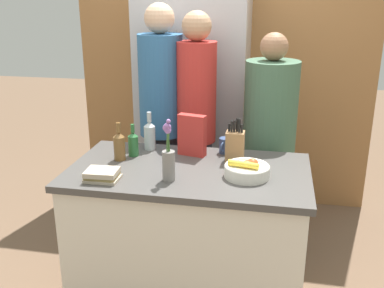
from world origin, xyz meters
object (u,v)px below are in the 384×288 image
at_px(book_stack, 102,175).
at_px(bottle_wine, 133,143).
at_px(person_in_blue, 196,118).
at_px(person_in_red_tee, 269,135).
at_px(fruit_bowl, 247,170).
at_px(coffee_mug, 225,146).
at_px(bottle_vinegar, 150,135).
at_px(cereal_box, 192,135).
at_px(refrigerator, 194,104).
at_px(flower_vase, 168,159).
at_px(bottle_oil, 119,145).
at_px(knife_block, 235,146).
at_px(person_at_sink, 162,113).

height_order(book_stack, bottle_wine, bottle_wine).
xyz_separation_m(person_in_blue, person_in_red_tee, (0.52, 0.04, -0.11)).
relative_size(fruit_bowl, book_stack, 1.37).
relative_size(coffee_mug, person_in_blue, 0.07).
xyz_separation_m(book_stack, bottle_vinegar, (0.12, 0.55, 0.07)).
bearing_deg(fruit_bowl, cereal_box, 141.87).
relative_size(refrigerator, bottle_vinegar, 7.67).
distance_m(flower_vase, bottle_vinegar, 0.54).
distance_m(refrigerator, cereal_box, 1.00).
bearing_deg(bottle_oil, coffee_mug, 21.56).
bearing_deg(knife_block, book_stack, -148.03).
bearing_deg(person_in_blue, coffee_mug, -66.46).
bearing_deg(knife_block, refrigerator, 113.43).
bearing_deg(person_at_sink, person_in_red_tee, -17.35).
distance_m(coffee_mug, bottle_wine, 0.59).
relative_size(refrigerator, fruit_bowl, 7.60).
distance_m(knife_block, coffee_mug, 0.16).
relative_size(cereal_box, person_in_blue, 0.15).
height_order(flower_vase, coffee_mug, flower_vase).
relative_size(coffee_mug, bottle_wine, 0.57).
xyz_separation_m(refrigerator, person_at_sink, (-0.14, -0.54, 0.06)).
relative_size(bottle_wine, person_in_blue, 0.12).
height_order(knife_block, bottle_vinegar, knife_block).
xyz_separation_m(fruit_bowl, bottle_vinegar, (-0.67, 0.35, 0.06)).
distance_m(person_at_sink, person_in_blue, 0.27).
xyz_separation_m(bottle_oil, person_at_sink, (0.11, 0.61, 0.05)).
distance_m(book_stack, bottle_vinegar, 0.56).
distance_m(book_stack, bottle_oil, 0.33).
height_order(fruit_bowl, person_in_blue, person_in_blue).
height_order(book_stack, bottle_oil, bottle_oil).
height_order(cereal_box, bottle_wine, cereal_box).
bearing_deg(bottle_oil, person_in_blue, 57.26).
xyz_separation_m(flower_vase, person_at_sink, (-0.27, 0.87, 0.02)).
distance_m(fruit_bowl, knife_block, 0.26).
relative_size(flower_vase, bottle_vinegar, 1.39).
bearing_deg(flower_vase, bottle_wine, 132.76).
distance_m(fruit_bowl, person_at_sink, 1.01).
distance_m(cereal_box, bottle_vinegar, 0.30).
relative_size(bottle_oil, person_at_sink, 0.13).
xyz_separation_m(cereal_box, person_at_sink, (-0.32, 0.45, 0.01)).
relative_size(cereal_box, bottle_vinegar, 1.04).
bearing_deg(knife_block, bottle_vinegar, 168.53).
distance_m(bottle_vinegar, person_in_blue, 0.43).
bearing_deg(person_in_red_tee, book_stack, -105.75).
bearing_deg(refrigerator, knife_block, -66.57).
xyz_separation_m(coffee_mug, bottle_wine, (-0.57, -0.16, 0.03)).
distance_m(fruit_bowl, bottle_oil, 0.81).
bearing_deg(coffee_mug, bottle_wine, -164.20).
xyz_separation_m(flower_vase, coffee_mug, (0.25, 0.50, -0.08)).
relative_size(refrigerator, book_stack, 10.44).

